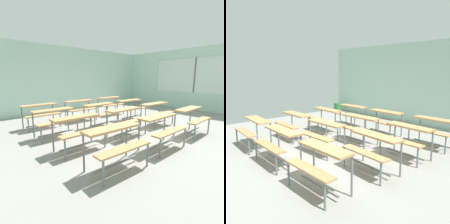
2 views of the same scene
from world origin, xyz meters
The scene contains 15 objects.
ground centered at (0.00, 0.00, -0.03)m, with size 10.00×9.00×0.05m, color gray.
wall_back centered at (0.00, 4.50, 1.50)m, with size 10.00×0.12×3.00m, color silver.
desk_bench_r0c0 centered at (-1.84, -1.20, 0.56)m, with size 1.12×0.63×0.74m.
desk_bench_r0c1 centered at (-0.43, -1.22, 0.56)m, with size 1.10×0.60×0.74m.
desk_bench_r0c2 centered at (1.06, -1.22, 0.56)m, with size 1.12×0.62×0.74m.
desk_bench_r1c0 centered at (-1.87, -0.03, 0.56)m, with size 1.10×0.59×0.74m.
desk_bench_r1c1 centered at (-0.39, -0.06, 0.56)m, with size 1.13×0.64×0.74m.
desk_bench_r1c2 centered at (1.15, 0.00, 0.56)m, with size 1.13×0.64×0.74m.
desk_bench_r2c0 centered at (-1.90, 1.15, 0.56)m, with size 1.10×0.60×0.74m.
desk_bench_r2c1 centered at (-0.35, 1.12, 0.56)m, with size 1.12×0.63×0.74m.
desk_bench_r2c2 centered at (1.16, 1.15, 0.56)m, with size 1.12×0.62×0.74m.
desk_bench_r3c0 centered at (-1.86, 2.30, 0.56)m, with size 1.10×0.60×0.74m.
desk_bench_r3c1 centered at (-0.40, 2.29, 0.56)m, with size 1.11×0.62×0.74m.
desk_bench_r3c2 centered at (1.16, 2.36, 0.56)m, with size 1.10×0.59×0.74m.
trash_bin centered at (-4.36, 3.83, 0.21)m, with size 0.35×0.35×0.43m, color #2D6B38.
Camera 2 is at (3.99, -3.34, 2.00)m, focal length 37.11 mm.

